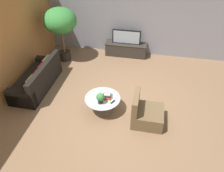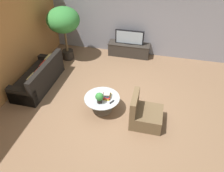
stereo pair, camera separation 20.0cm
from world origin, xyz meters
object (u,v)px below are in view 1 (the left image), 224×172
(television, at_px, (126,37))
(coffee_table, at_px, (103,102))
(armchair_wicker, at_px, (146,114))
(media_console, at_px, (126,49))
(potted_palm_tall, at_px, (60,23))
(couch_by_wall, at_px, (38,79))
(potted_plant_tabletop, at_px, (100,98))

(television, bearing_deg, coffee_table, -93.11)
(armchair_wicker, bearing_deg, media_console, 16.50)
(armchair_wicker, relative_size, potted_palm_tall, 0.44)
(coffee_table, bearing_deg, potted_palm_tall, 129.86)
(media_console, xyz_separation_m, coffee_table, (-0.17, -3.21, 0.05))
(television, height_order, coffee_table, television)
(media_console, height_order, television, television)
(media_console, bearing_deg, couch_by_wall, -133.00)
(couch_by_wall, bearing_deg, potted_palm_tall, 173.94)
(couch_by_wall, bearing_deg, coffee_table, 73.97)
(potted_palm_tall, bearing_deg, couch_by_wall, -96.06)
(potted_palm_tall, bearing_deg, coffee_table, -50.14)
(television, height_order, armchair_wicker, television)
(coffee_table, xyz_separation_m, potted_palm_tall, (-2.04, 2.44, 1.13))
(potted_plant_tabletop, bearing_deg, armchair_wicker, 0.03)
(armchair_wicker, bearing_deg, television, 16.51)
(coffee_table, xyz_separation_m, couch_by_wall, (-2.23, 0.64, -0.02))
(television, distance_m, potted_plant_tabletop, 3.42)
(television, relative_size, couch_by_wall, 0.52)
(couch_by_wall, distance_m, potted_palm_tall, 2.15)
(media_console, bearing_deg, armchair_wicker, -73.50)
(coffee_table, height_order, couch_by_wall, couch_by_wall)
(potted_plant_tabletop, bearing_deg, television, 86.92)
(media_console, xyz_separation_m, couch_by_wall, (-2.40, -2.58, 0.03))
(media_console, height_order, armchair_wicker, armchair_wicker)
(coffee_table, distance_m, armchair_wicker, 1.20)
(television, xyz_separation_m, potted_palm_tall, (-2.21, -0.77, 0.69))
(media_console, bearing_deg, potted_palm_tall, -160.65)
(coffee_table, relative_size, potted_palm_tall, 0.49)
(armchair_wicker, relative_size, potted_plant_tabletop, 2.82)
(television, bearing_deg, media_console, 90.00)
(television, relative_size, potted_palm_tall, 0.55)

